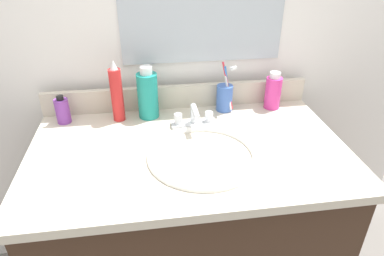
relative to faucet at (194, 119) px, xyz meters
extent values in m
cube|color=#382316|center=(-0.04, -0.13, -0.41)|extent=(0.97, 0.56, 0.72)
cube|color=beige|center=(-0.04, -0.13, -0.04)|extent=(1.01, 0.61, 0.03)
cube|color=beige|center=(-0.04, 0.16, 0.02)|extent=(1.01, 0.02, 0.09)
cube|color=white|center=(-0.04, 0.22, -0.12)|extent=(2.11, 0.04, 1.30)
torus|color=white|center=(0.00, -0.19, -0.02)|extent=(0.35, 0.35, 0.02)
ellipsoid|color=white|center=(0.00, -0.19, -0.07)|extent=(0.30, 0.30, 0.11)
cylinder|color=#B2B5BA|center=(0.00, -0.19, -0.10)|extent=(0.04, 0.04, 0.01)
cube|color=silver|center=(0.00, 0.01, -0.02)|extent=(0.16, 0.05, 0.01)
cylinder|color=silver|center=(0.00, 0.01, 0.01)|extent=(0.02, 0.02, 0.06)
cylinder|color=silver|center=(0.00, -0.03, 0.04)|extent=(0.02, 0.09, 0.02)
cylinder|color=silver|center=(-0.05, 0.01, 0.00)|extent=(0.03, 0.03, 0.04)
cylinder|color=silver|center=(0.06, 0.01, 0.00)|extent=(0.03, 0.03, 0.04)
cylinder|color=#7A3899|center=(-0.46, 0.10, 0.02)|extent=(0.05, 0.05, 0.09)
cylinder|color=black|center=(-0.46, 0.10, 0.07)|extent=(0.03, 0.03, 0.01)
cylinder|color=teal|center=(-0.15, 0.10, 0.06)|extent=(0.08, 0.08, 0.17)
cylinder|color=white|center=(-0.15, 0.10, 0.15)|extent=(0.04, 0.04, 0.03)
cylinder|color=red|center=(-0.26, 0.09, 0.07)|extent=(0.04, 0.04, 0.19)
cone|color=white|center=(-0.26, 0.09, 0.18)|extent=(0.03, 0.03, 0.03)
cylinder|color=#D8338C|center=(0.32, 0.10, 0.03)|extent=(0.06, 0.06, 0.12)
cylinder|color=white|center=(0.32, 0.10, 0.11)|extent=(0.04, 0.04, 0.02)
cylinder|color=#3F66B7|center=(0.13, 0.11, 0.02)|extent=(0.06, 0.06, 0.10)
cylinder|color=white|center=(0.14, 0.10, 0.07)|extent=(0.04, 0.05, 0.18)
cube|color=white|center=(0.15, 0.08, 0.15)|extent=(0.01, 0.02, 0.01)
cylinder|color=#D8333F|center=(0.14, 0.10, 0.07)|extent=(0.04, 0.04, 0.18)
cube|color=white|center=(0.16, 0.09, 0.15)|extent=(0.01, 0.02, 0.01)
cylinder|color=blue|center=(0.14, 0.11, 0.07)|extent=(0.04, 0.01, 0.17)
cube|color=white|center=(0.16, 0.11, 0.14)|extent=(0.01, 0.02, 0.01)
camera|label=1|loc=(-0.16, -1.05, 0.58)|focal=32.23mm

